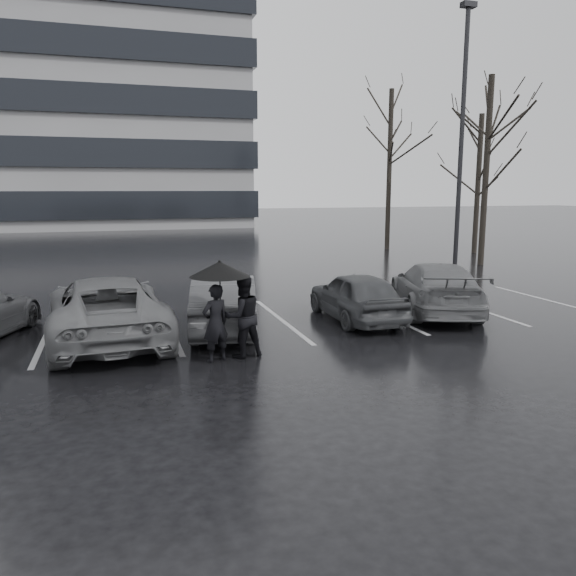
{
  "coord_description": "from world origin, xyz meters",
  "views": [
    {
      "loc": [
        -3.38,
        -10.94,
        3.33
      ],
      "look_at": [
        0.32,
        1.0,
        1.1
      ],
      "focal_mm": 35.0,
      "sensor_mm": 36.0,
      "label": 1
    }
  ],
  "objects_px": {
    "tree_east": "(486,172)",
    "tree_ne": "(478,185)",
    "pedestrian_right": "(243,316)",
    "car_east": "(436,287)",
    "car_main": "(356,296)",
    "car_west_a": "(224,303)",
    "pedestrian_left": "(215,323)",
    "tree_north": "(389,171)",
    "car_west_b": "(107,308)",
    "lamp_post": "(461,154)"
  },
  "relations": [
    {
      "from": "car_west_b",
      "to": "pedestrian_right",
      "type": "xyz_separation_m",
      "value": [
        2.59,
        -2.08,
        0.11
      ]
    },
    {
      "from": "car_west_b",
      "to": "car_main",
      "type": "bearing_deg",
      "value": 177.67
    },
    {
      "from": "car_west_a",
      "to": "car_west_b",
      "type": "relative_size",
      "value": 0.78
    },
    {
      "from": "car_main",
      "to": "pedestrian_right",
      "type": "height_order",
      "value": "pedestrian_right"
    },
    {
      "from": "lamp_post",
      "to": "car_east",
      "type": "bearing_deg",
      "value": -127.29
    },
    {
      "from": "car_main",
      "to": "car_east",
      "type": "xyz_separation_m",
      "value": [
        2.44,
        0.23,
        0.05
      ]
    },
    {
      "from": "car_east",
      "to": "tree_ne",
      "type": "height_order",
      "value": "tree_ne"
    },
    {
      "from": "car_east",
      "to": "tree_east",
      "type": "distance_m",
      "value": 11.11
    },
    {
      "from": "car_main",
      "to": "tree_east",
      "type": "bearing_deg",
      "value": -139.4
    },
    {
      "from": "lamp_post",
      "to": "tree_north",
      "type": "distance_m",
      "value": 8.63
    },
    {
      "from": "pedestrian_left",
      "to": "tree_ne",
      "type": "bearing_deg",
      "value": -159.37
    },
    {
      "from": "car_main",
      "to": "car_west_a",
      "type": "distance_m",
      "value": 3.43
    },
    {
      "from": "car_west_b",
      "to": "pedestrian_right",
      "type": "distance_m",
      "value": 3.32
    },
    {
      "from": "pedestrian_left",
      "to": "tree_north",
      "type": "bearing_deg",
      "value": -147.12
    },
    {
      "from": "car_west_a",
      "to": "pedestrian_left",
      "type": "xyz_separation_m",
      "value": [
        -0.6,
        -2.32,
        0.1
      ]
    },
    {
      "from": "car_east",
      "to": "pedestrian_right",
      "type": "bearing_deg",
      "value": 42.41
    },
    {
      "from": "car_main",
      "to": "tree_ne",
      "type": "height_order",
      "value": "tree_ne"
    },
    {
      "from": "lamp_post",
      "to": "tree_ne",
      "type": "bearing_deg",
      "value": 48.86
    },
    {
      "from": "tree_north",
      "to": "pedestrian_right",
      "type": "bearing_deg",
      "value": -124.8
    },
    {
      "from": "car_west_a",
      "to": "tree_east",
      "type": "relative_size",
      "value": 0.5
    },
    {
      "from": "car_west_b",
      "to": "car_east",
      "type": "distance_m",
      "value": 8.49
    },
    {
      "from": "car_west_a",
      "to": "tree_north",
      "type": "xyz_separation_m",
      "value": [
        12.0,
        15.15,
        3.59
      ]
    },
    {
      "from": "tree_east",
      "to": "pedestrian_right",
      "type": "bearing_deg",
      "value": -141.65
    },
    {
      "from": "car_west_a",
      "to": "car_west_b",
      "type": "xyz_separation_m",
      "value": [
        -2.62,
        -0.08,
        0.05
      ]
    },
    {
      "from": "car_east",
      "to": "tree_east",
      "type": "xyz_separation_m",
      "value": [
        7.14,
        7.84,
        3.32
      ]
    },
    {
      "from": "pedestrian_right",
      "to": "tree_ne",
      "type": "height_order",
      "value": "tree_ne"
    },
    {
      "from": "car_west_b",
      "to": "lamp_post",
      "type": "xyz_separation_m",
      "value": [
        13.31,
        6.72,
        3.93
      ]
    },
    {
      "from": "car_west_a",
      "to": "lamp_post",
      "type": "relative_size",
      "value": 0.4
    },
    {
      "from": "car_main",
      "to": "car_west_b",
      "type": "height_order",
      "value": "car_west_b"
    },
    {
      "from": "car_main",
      "to": "pedestrian_left",
      "type": "distance_m",
      "value": 4.69
    },
    {
      "from": "pedestrian_left",
      "to": "tree_north",
      "type": "xyz_separation_m",
      "value": [
        12.61,
        17.47,
        3.49
      ]
    },
    {
      "from": "car_west_b",
      "to": "car_east",
      "type": "relative_size",
      "value": 1.11
    },
    {
      "from": "pedestrian_right",
      "to": "tree_east",
      "type": "xyz_separation_m",
      "value": [
        13.03,
        10.31,
        3.18
      ]
    },
    {
      "from": "tree_ne",
      "to": "tree_north",
      "type": "distance_m",
      "value": 4.67
    },
    {
      "from": "tree_east",
      "to": "tree_ne",
      "type": "relative_size",
      "value": 1.14
    },
    {
      "from": "car_east",
      "to": "lamp_post",
      "type": "xyz_separation_m",
      "value": [
        4.82,
        6.33,
        3.97
      ]
    },
    {
      "from": "car_main",
      "to": "car_east",
      "type": "distance_m",
      "value": 2.45
    },
    {
      "from": "car_east",
      "to": "lamp_post",
      "type": "bearing_deg",
      "value": -107.61
    },
    {
      "from": "car_main",
      "to": "tree_ne",
      "type": "relative_size",
      "value": 0.53
    },
    {
      "from": "pedestrian_right",
      "to": "tree_ne",
      "type": "xyz_separation_m",
      "value": [
        15.53,
        14.31,
        2.68
      ]
    },
    {
      "from": "car_main",
      "to": "car_west_b",
      "type": "distance_m",
      "value": 6.05
    },
    {
      "from": "car_west_a",
      "to": "tree_east",
      "type": "distance_m",
      "value": 15.7
    },
    {
      "from": "car_west_b",
      "to": "tree_north",
      "type": "relative_size",
      "value": 0.61
    },
    {
      "from": "car_west_b",
      "to": "pedestrian_left",
      "type": "distance_m",
      "value": 3.01
    },
    {
      "from": "car_west_b",
      "to": "lamp_post",
      "type": "height_order",
      "value": "lamp_post"
    },
    {
      "from": "tree_ne",
      "to": "tree_north",
      "type": "height_order",
      "value": "tree_north"
    },
    {
      "from": "car_east",
      "to": "tree_east",
      "type": "height_order",
      "value": "tree_east"
    },
    {
      "from": "tree_east",
      "to": "car_west_b",
      "type": "bearing_deg",
      "value": -152.21
    },
    {
      "from": "car_main",
      "to": "car_west_a",
      "type": "height_order",
      "value": "car_west_a"
    },
    {
      "from": "tree_east",
      "to": "tree_north",
      "type": "height_order",
      "value": "tree_north"
    }
  ]
}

